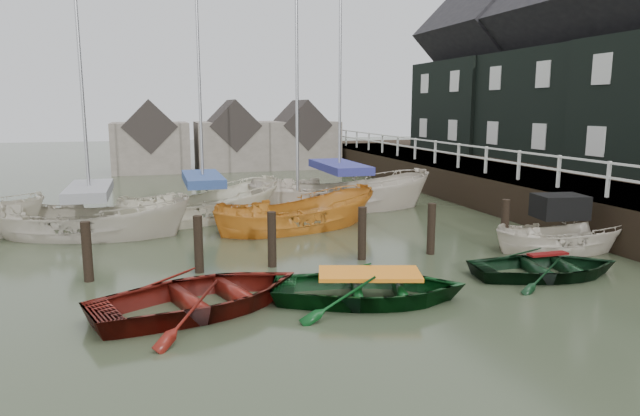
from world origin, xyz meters
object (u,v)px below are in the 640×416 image
object	(u,v)px
rowboat_red	(203,310)
rowboat_green	(369,301)
rowboat_dkgreen	(546,276)
sailboat_c	(298,227)
motorboat	(561,247)
sailboat_a	(92,234)
sailboat_b	(204,218)
sailboat_d	(339,207)

from	to	relation	value
rowboat_red	rowboat_green	bearing A→B (deg)	-115.67
rowboat_dkgreen	sailboat_c	size ratio (longest dim) A/B	0.32
rowboat_green	motorboat	xyz separation A→B (m)	(6.60, 2.29, 0.11)
rowboat_dkgreen	sailboat_a	world-z (taller)	sailboat_a
rowboat_red	rowboat_dkgreen	distance (m)	8.02
rowboat_red	sailboat_b	world-z (taller)	sailboat_b
sailboat_b	sailboat_d	distance (m)	5.42
rowboat_red	sailboat_b	size ratio (longest dim) A/B	0.36
sailboat_d	rowboat_red	bearing A→B (deg)	159.91
rowboat_green	sailboat_a	xyz separation A→B (m)	(-6.07, 8.08, 0.07)
sailboat_a	sailboat_b	xyz separation A→B (m)	(3.58, 1.61, 0.00)
rowboat_green	sailboat_d	distance (m)	10.95
rowboat_red	motorboat	bearing A→B (deg)	-97.83
rowboat_dkgreen	sailboat_d	distance (m)	10.30
rowboat_green	sailboat_b	world-z (taller)	sailboat_b
rowboat_red	sailboat_b	bearing A→B (deg)	-23.76
rowboat_green	sailboat_d	bearing A→B (deg)	1.45
rowboat_dkgreen	sailboat_d	size ratio (longest dim) A/B	0.31
rowboat_green	sailboat_a	distance (m)	10.10
rowboat_red	sailboat_c	size ratio (longest dim) A/B	0.38
motorboat	sailboat_c	world-z (taller)	sailboat_c
sailboat_b	rowboat_red	bearing A→B (deg)	151.18
motorboat	sailboat_b	distance (m)	11.72
rowboat_dkgreen	sailboat_c	distance (m)	8.18
rowboat_green	motorboat	size ratio (longest dim) A/B	0.99
motorboat	sailboat_c	distance (m)	8.05
rowboat_dkgreen	sailboat_c	bearing A→B (deg)	40.26
rowboat_green	motorboat	distance (m)	6.99
rowboat_red	sailboat_c	bearing A→B (deg)	-46.53
rowboat_red	sailboat_c	distance (m)	7.88
sailboat_a	sailboat_d	bearing A→B (deg)	-58.99
motorboat	sailboat_b	size ratio (longest dim) A/B	0.34
rowboat_red	rowboat_green	xyz separation A→B (m)	(3.35, -0.42, 0.00)
sailboat_a	sailboat_c	bearing A→B (deg)	-80.78
rowboat_dkgreen	sailboat_b	xyz separation A→B (m)	(-7.16, 9.27, 0.07)
rowboat_red	sailboat_a	xyz separation A→B (m)	(-2.72, 7.65, 0.07)
rowboat_red	sailboat_c	xyz separation A→B (m)	(3.71, 6.95, 0.02)
motorboat	sailboat_a	size ratio (longest dim) A/B	0.35
rowboat_green	sailboat_c	distance (m)	7.39
sailboat_a	sailboat_d	distance (m)	9.27
sailboat_b	sailboat_d	size ratio (longest dim) A/B	1.04
rowboat_green	motorboat	world-z (taller)	motorboat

